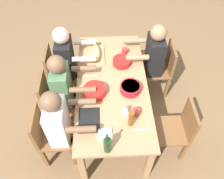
{
  "coord_description": "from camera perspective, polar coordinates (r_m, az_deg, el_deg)",
  "views": [
    {
      "loc": [
        1.84,
        -0.09,
        2.85
      ],
      "look_at": [
        0.0,
        0.0,
        0.63
      ],
      "focal_mm": 36.89,
      "sensor_mm": 36.0,
      "label": 1
    }
  ],
  "objects": [
    {
      "name": "chair_far_left",
      "position": [
        3.44,
        12.24,
        5.43
      ],
      "size": [
        0.4,
        0.4,
        0.85
      ],
      "color": "brown",
      "rests_on": "ground_plane"
    },
    {
      "name": "chair_far_right",
      "position": [
        2.85,
        16.02,
        -9.23
      ],
      "size": [
        0.4,
        0.4,
        0.85
      ],
      "color": "brown",
      "rests_on": "ground_plane"
    },
    {
      "name": "cup_far_left",
      "position": [
        3.17,
        3.16,
        9.5
      ],
      "size": [
        0.08,
        0.08,
        0.08
      ],
      "primitive_type": "cylinder",
      "color": "red",
      "rests_on": "dining_table"
    },
    {
      "name": "chair_near_center",
      "position": [
        3.07,
        -14.15,
        -2.26
      ],
      "size": [
        0.4,
        0.4,
        0.85
      ],
      "color": "brown",
      "rests_on": "ground_plane"
    },
    {
      "name": "ground_plane",
      "position": [
        3.4,
        0.0,
        -6.78
      ],
      "size": [
        8.0,
        8.0,
        0.0
      ],
      "primitive_type": "plane",
      "color": "brown"
    },
    {
      "name": "serving_bowl_greens",
      "position": [
        2.7,
        4.59,
        0.43
      ],
      "size": [
        0.24,
        0.24,
        0.09
      ],
      "color": "#B21923",
      "rests_on": "dining_table"
    },
    {
      "name": "diner_far_left",
      "position": [
        3.25,
        9.7,
        8.05
      ],
      "size": [
        0.41,
        0.53,
        1.2
      ],
      "color": "#2D2D38",
      "rests_on": "ground_plane"
    },
    {
      "name": "cutting_board",
      "position": [
        3.15,
        -3.94,
        8.33
      ],
      "size": [
        0.4,
        0.23,
        0.02
      ],
      "primitive_type": "cube",
      "rotation": [
        0.0,
        0.0,
        0.02
      ],
      "color": "tan",
      "rests_on": "dining_table"
    },
    {
      "name": "fork_near_center",
      "position": [
        2.9,
        -5.48,
        3.38
      ],
      "size": [
        0.03,
        0.17,
        0.01
      ],
      "primitive_type": "cube",
      "rotation": [
        0.0,
        0.0,
        0.08
      ],
      "color": "silver",
      "rests_on": "dining_table"
    },
    {
      "name": "serving_bowl_fruit",
      "position": [
        3.01,
        2.45,
        6.97
      ],
      "size": [
        0.23,
        0.23,
        0.08
      ],
      "color": "red",
      "rests_on": "dining_table"
    },
    {
      "name": "beer_bottle",
      "position": [
        2.38,
        4.77,
        -7.16
      ],
      "size": [
        0.06,
        0.06,
        0.22
      ],
      "primitive_type": "cylinder",
      "color": "brown",
      "rests_on": "dining_table"
    },
    {
      "name": "wine_bottle",
      "position": [
        2.23,
        -1.15,
        -13.5
      ],
      "size": [
        0.08,
        0.08,
        0.29
      ],
      "color": "#193819",
      "rests_on": "dining_table"
    },
    {
      "name": "chair_near_right",
      "position": [
        2.8,
        -15.31,
        -10.54
      ],
      "size": [
        0.4,
        0.4,
        0.85
      ],
      "color": "brown",
      "rests_on": "ground_plane"
    },
    {
      "name": "serving_bowl_pasta",
      "position": [
        2.67,
        -4.3,
        -0.25
      ],
      "size": [
        0.26,
        0.26,
        0.09
      ],
      "color": "red",
      "rests_on": "dining_table"
    },
    {
      "name": "wine_glass",
      "position": [
        2.45,
        3.29,
        -4.49
      ],
      "size": [
        0.08,
        0.08,
        0.17
      ],
      "color": "silver",
      "rests_on": "dining_table"
    },
    {
      "name": "diner_near_left",
      "position": [
        3.22,
        -10.67,
        7.37
      ],
      "size": [
        0.41,
        0.53,
        1.2
      ],
      "color": "#2D2D38",
      "rests_on": "ground_plane"
    },
    {
      "name": "cup_far_right",
      "position": [
        2.51,
        5.89,
        -5.52
      ],
      "size": [
        0.08,
        0.08,
        0.08
      ],
      "primitive_type": "cylinder",
      "color": "red",
      "rests_on": "dining_table"
    },
    {
      "name": "napkin_stack",
      "position": [
        2.39,
        -1.67,
        -11.16
      ],
      "size": [
        0.15,
        0.15,
        0.02
      ],
      "primitive_type": "cube",
      "rotation": [
        0.0,
        0.0,
        0.07
      ],
      "color": "white",
      "rests_on": "dining_table"
    },
    {
      "name": "fork_far_right",
      "position": [
        2.45,
        7.16,
        -9.76
      ],
      "size": [
        0.03,
        0.17,
        0.01
      ],
      "primitive_type": "cube",
      "rotation": [
        0.0,
        0.0,
        0.1
      ],
      "color": "silver",
      "rests_on": "dining_table"
    },
    {
      "name": "chair_near_left",
      "position": [
        3.4,
        -13.21,
        4.55
      ],
      "size": [
        0.4,
        0.4,
        0.85
      ],
      "color": "brown",
      "rests_on": "ground_plane"
    },
    {
      "name": "placemat_near_right",
      "position": [
        2.5,
        -5.67,
        -7.53
      ],
      "size": [
        0.32,
        0.23,
        0.01
      ],
      "primitive_type": "cube",
      "color": "black",
      "rests_on": "dining_table"
    },
    {
      "name": "diner_near_center",
      "position": [
        2.87,
        -11.38,
        0.45
      ],
      "size": [
        0.41,
        0.53,
        1.2
      ],
      "color": "#2D2D38",
      "rests_on": "ground_plane"
    },
    {
      "name": "dining_table",
      "position": [
        2.87,
        0.0,
        0.32
      ],
      "size": [
        1.85,
        0.86,
        0.74
      ],
      "color": "#A87F56",
      "rests_on": "ground_plane"
    },
    {
      "name": "diner_near_right",
      "position": [
        2.58,
        -12.28,
        -8.21
      ],
      "size": [
        0.41,
        0.53,
        1.2
      ],
      "color": "#2D2D38",
      "rests_on": "ground_plane"
    },
    {
      "name": "bread_loaf",
      "position": [
        3.11,
        -3.99,
        9.09
      ],
      "size": [
        0.32,
        0.12,
        0.09
      ],
      "primitive_type": "ellipsoid",
      "rotation": [
        0.0,
        0.0,
        0.02
      ],
      "color": "tan",
      "rests_on": "cutting_board"
    }
  ]
}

